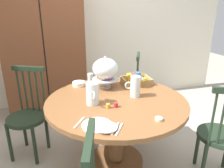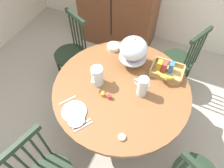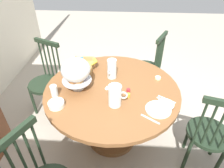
{
  "view_description": "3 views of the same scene",
  "coord_description": "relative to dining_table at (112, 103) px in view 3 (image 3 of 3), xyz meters",
  "views": [
    {
      "loc": [
        -0.65,
        -1.69,
        1.55
      ],
      "look_at": [
        -0.11,
        0.2,
        0.84
      ],
      "focal_mm": 33.9,
      "sensor_mm": 36.0,
      "label": 1
    },
    {
      "loc": [
        0.28,
        -1.07,
        2.33
      ],
      "look_at": [
        -0.21,
        0.05,
        0.74
      ],
      "focal_mm": 33.33,
      "sensor_mm": 36.0,
      "label": 2
    },
    {
      "loc": [
        -1.63,
        -0.06,
        1.91
      ],
      "look_at": [
        -0.11,
        0.05,
        0.79
      ],
      "focal_mm": 31.5,
      "sensor_mm": 36.0,
      "label": 3
    }
  ],
  "objects": [
    {
      "name": "china_plate_large",
      "position": [
        -0.28,
        -0.41,
        0.2
      ],
      "size": [
        0.22,
        0.22,
        0.01
      ],
      "primitive_type": "cylinder",
      "color": "white",
      "rests_on": "dining_table"
    },
    {
      "name": "butter_dish",
      "position": [
        0.19,
        -0.47,
        0.2
      ],
      "size": [
        0.06,
        0.06,
        0.02
      ],
      "primitive_type": "cylinder",
      "color": "beige",
      "rests_on": "dining_table"
    },
    {
      "name": "drinking_glass",
      "position": [
        -0.15,
        0.52,
        0.25
      ],
      "size": [
        0.06,
        0.06,
        0.11
      ],
      "primitive_type": "cylinder",
      "color": "silver",
      "rests_on": "dining_table"
    },
    {
      "name": "ground_plane",
      "position": [
        0.11,
        -0.05,
        -0.55
      ],
      "size": [
        10.0,
        10.0,
        0.0
      ],
      "primitive_type": "plane",
      "color": "#A89E8E"
    },
    {
      "name": "orange_juice_pitcher",
      "position": [
        0.19,
        0.01,
        0.28
      ],
      "size": [
        0.18,
        0.1,
        0.21
      ],
      "color": "silver",
      "rests_on": "dining_table"
    },
    {
      "name": "windsor_chair_far_side",
      "position": [
        0.85,
        -0.44,
        -0.1
      ],
      "size": [
        0.44,
        0.44,
        0.97
      ],
      "color": "#1E2D1E",
      "rests_on": "ground_plane"
    },
    {
      "name": "windsor_chair_facing_door",
      "position": [
        -0.28,
        -0.92,
        -0.1
      ],
      "size": [
        0.42,
        0.42,
        0.97
      ],
      "color": "#1E2D1E",
      "rests_on": "ground_plane"
    },
    {
      "name": "pastry_stand_with_dome",
      "position": [
        -0.02,
        0.33,
        0.39
      ],
      "size": [
        0.28,
        0.28,
        0.34
      ],
      "color": "silver",
      "rests_on": "dining_table"
    },
    {
      "name": "table_knife",
      "position": [
        -0.16,
        -0.49,
        0.19
      ],
      "size": [
        0.11,
        0.15,
        0.01
      ],
      "primitive_type": "cube",
      "rotation": [
        0.0,
        0.0,
        4.12
      ],
      "color": "silver",
      "rests_on": "dining_table"
    },
    {
      "name": "jam_jar_strawberry",
      "position": [
        -0.05,
        -0.16,
        0.21
      ],
      "size": [
        0.04,
        0.04,
        0.04
      ],
      "primitive_type": "cylinder",
      "color": "#B7282D",
      "rests_on": "dining_table"
    },
    {
      "name": "milk_pitcher",
      "position": [
        -0.23,
        -0.04,
        0.28
      ],
      "size": [
        0.11,
        0.2,
        0.2
      ],
      "color": "silver",
      "rests_on": "dining_table"
    },
    {
      "name": "jam_jar_apricot",
      "position": [
        -0.12,
        -0.16,
        0.21
      ],
      "size": [
        0.04,
        0.04,
        0.04
      ],
      "primitive_type": "cylinder",
      "color": "orange",
      "rests_on": "dining_table"
    },
    {
      "name": "cereal_basket",
      "position": [
        0.33,
        0.34,
        0.24
      ],
      "size": [
        0.32,
        0.3,
        0.12
      ],
      "color": "tan",
      "rests_on": "dining_table"
    },
    {
      "name": "dining_table",
      "position": [
        0.0,
        0.0,
        0.0
      ],
      "size": [
        1.32,
        1.32,
        0.74
      ],
      "color": "brown",
      "rests_on": "ground_plane"
    },
    {
      "name": "cereal_bowl",
      "position": [
        -0.29,
        0.46,
        0.21
      ],
      "size": [
        0.14,
        0.14,
        0.04
      ],
      "primitive_type": "cylinder",
      "color": "white",
      "rests_on": "dining_table"
    },
    {
      "name": "dinner_fork",
      "position": [
        -0.14,
        -0.51,
        0.19
      ],
      "size": [
        0.11,
        0.15,
        0.01
      ],
      "primitive_type": "cube",
      "rotation": [
        0.0,
        0.0,
        4.12
      ],
      "color": "silver",
      "rests_on": "dining_table"
    },
    {
      "name": "windsor_chair_near_window",
      "position": [
        0.43,
        0.86,
        -0.1
      ],
      "size": [
        0.44,
        0.44,
        0.97
      ],
      "color": "#1E2D1E",
      "rests_on": "ground_plane"
    },
    {
      "name": "china_plate_small",
      "position": [
        -0.22,
        -0.48,
        0.21
      ],
      "size": [
        0.15,
        0.15,
        0.01
      ],
      "primitive_type": "cylinder",
      "color": "white",
      "rests_on": "china_plate_large"
    },
    {
      "name": "soup_spoon",
      "position": [
        -0.39,
        -0.34,
        0.19
      ],
      "size": [
        0.11,
        0.15,
        0.01
      ],
      "primitive_type": "cube",
      "rotation": [
        0.0,
        0.0,
        4.12
      ],
      "color": "silver",
      "rests_on": "dining_table"
    }
  ]
}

